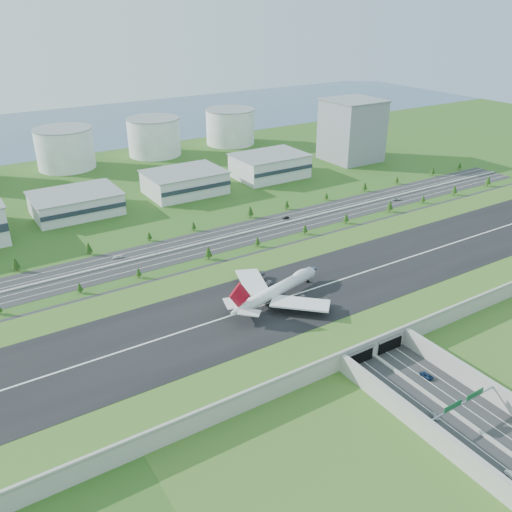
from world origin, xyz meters
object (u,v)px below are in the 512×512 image
car_1 (511,475)px  car_6 (397,199)px  car_2 (426,375)px  car_5 (286,218)px  car_7 (117,257)px  boeing_747 (277,290)px  office_tower (352,131)px  car_0 (435,416)px

car_1 → car_6: 264.67m
car_2 → car_5: bearing=-109.2°
car_5 → car_7: size_ratio=0.80×
car_1 → car_5: car_5 is taller
boeing_747 → car_2: 77.62m
car_2 → boeing_747: bearing=-74.4°
office_tower → car_5: bearing=-146.2°
office_tower → car_5: (-140.01, -93.59, -26.62)m
car_0 → car_1: bearing=-76.1°
car_2 → car_6: (145.59, 159.67, 0.04)m
car_1 → car_6: car_6 is taller
boeing_747 → car_0: boeing_747 is taller
car_6 → car_1: bearing=165.4°
boeing_747 → car_0: size_ratio=15.21×
office_tower → car_6: (-46.53, -107.09, -26.53)m
boeing_747 → car_6: bearing=12.8°
car_0 → car_2: (15.47, 18.04, 0.13)m
car_2 → car_5: (52.10, 173.17, -0.05)m
car_6 → office_tower: bearing=-0.5°
boeing_747 → car_1: (7.67, -122.68, -12.65)m
car_7 → boeing_747: bearing=41.4°
office_tower → car_2: size_ratio=9.41×
office_tower → car_7: office_tower is taller
car_2 → car_6: 216.08m
car_0 → car_5: 202.81m
boeing_747 → car_2: bearing=-86.3°
car_7 → car_0: bearing=33.1°
car_6 → car_2: bearing=160.7°
car_5 → office_tower: bearing=128.0°
boeing_747 → car_6: size_ratio=10.02×
car_2 → car_5: size_ratio=1.26×
car_2 → car_6: bearing=-134.8°
boeing_747 → car_5: bearing=38.5°
car_1 → car_7: (-52.44, 224.53, 0.11)m
car_0 → car_6: (161.06, 177.72, 0.16)m
car_1 → car_5: 233.23m
office_tower → car_0: bearing=-126.1°
office_tower → car_0: (-207.58, -284.81, -26.69)m
car_6 → car_7: car_6 is taller
office_tower → car_5: size_ratio=11.86×
boeing_747 → car_7: bearing=99.4°
boeing_747 → car_5: 126.45m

